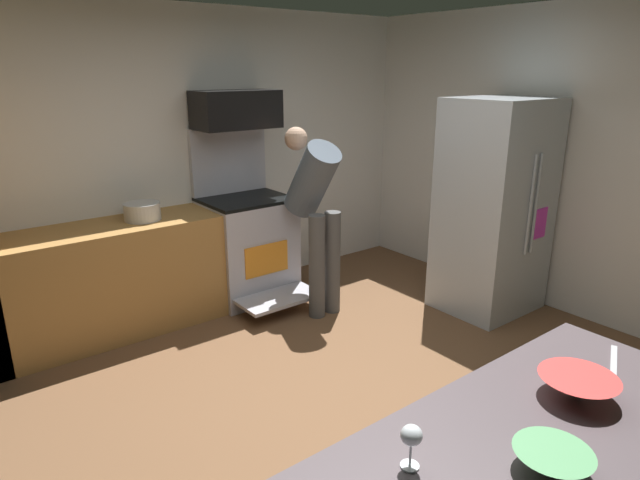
% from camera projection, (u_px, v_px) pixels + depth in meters
% --- Properties ---
extents(ground_plane, '(5.20, 4.80, 0.02)m').
position_uv_depth(ground_plane, '(346.00, 410.00, 3.47)').
color(ground_plane, brown).
extents(wall_back, '(5.20, 0.12, 2.60)m').
position_uv_depth(wall_back, '(178.00, 159.00, 4.83)').
color(wall_back, silver).
rests_on(wall_back, ground).
extents(wall_right, '(0.12, 4.80, 2.60)m').
position_uv_depth(wall_right, '(579.00, 165.00, 4.56)').
color(wall_right, silver).
rests_on(wall_right, ground).
extents(lower_cabinet_run, '(2.40, 0.60, 0.90)m').
position_uv_depth(lower_cabinet_run, '(98.00, 283.00, 4.29)').
color(lower_cabinet_run, '#AA773C').
rests_on(lower_cabinet_run, ground).
extents(oven_range, '(0.76, 1.02, 1.56)m').
position_uv_depth(oven_range, '(247.00, 243.00, 5.06)').
color(oven_range, '#B7B6C2').
rests_on(oven_range, ground).
extents(microwave, '(0.74, 0.38, 0.33)m').
position_uv_depth(microwave, '(236.00, 110.00, 4.76)').
color(microwave, black).
rests_on(microwave, oven_range).
extents(refrigerator, '(0.83, 0.73, 1.85)m').
position_uv_depth(refrigerator, '(494.00, 207.00, 4.70)').
color(refrigerator, '#B4BEC5').
rests_on(refrigerator, ground).
extents(person_cook, '(0.31, 0.63, 1.59)m').
position_uv_depth(person_cook, '(315.00, 207.00, 4.63)').
color(person_cook, '#505050').
rests_on(person_cook, ground).
extents(mixing_bowl_large, '(0.24, 0.24, 0.07)m').
position_uv_depth(mixing_bowl_large, '(552.00, 462.00, 1.64)').
color(mixing_bowl_large, '#569961').
rests_on(mixing_bowl_large, counter_island).
extents(mixing_bowl_small, '(0.29, 0.29, 0.09)m').
position_uv_depth(mixing_bowl_small, '(577.00, 387.00, 2.02)').
color(mixing_bowl_small, '#D03935').
rests_on(mixing_bowl_small, counter_island).
extents(wine_glass_mid, '(0.07, 0.07, 0.15)m').
position_uv_depth(wine_glass_mid, '(411.00, 437.00, 1.64)').
color(wine_glass_mid, silver).
rests_on(wine_glass_mid, counter_island).
extents(knife_paring, '(0.27, 0.14, 0.01)m').
position_uv_depth(knife_paring, '(614.00, 361.00, 2.27)').
color(knife_paring, '#B7BABF').
rests_on(knife_paring, counter_island).
extents(stock_pot, '(0.29, 0.29, 0.14)m').
position_uv_depth(stock_pot, '(142.00, 211.00, 4.38)').
color(stock_pot, '#BBBABA').
rests_on(stock_pot, lower_cabinet_run).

